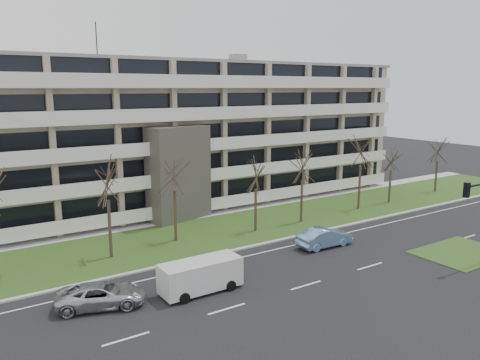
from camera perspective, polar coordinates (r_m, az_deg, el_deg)
ground at (r=31.19m, az=8.05°, el=-12.60°), size 160.00×160.00×0.00m
grass_verge at (r=41.17m, az=-3.99°, el=-6.49°), size 90.00×10.00×0.06m
curb at (r=37.10m, az=-0.18°, el=-8.43°), size 90.00×0.35×0.12m
sidewalk at (r=45.86m, az=-7.36°, el=-4.69°), size 90.00×2.00×0.08m
grass_median at (r=40.24m, az=25.38°, el=-8.01°), size 7.00×5.00×0.06m
lane_edge_line at (r=35.95m, az=1.14°, el=-9.19°), size 90.00×0.12×0.01m
apartment_building at (r=50.60m, az=-10.98°, el=5.43°), size 60.50×15.10×18.75m
silver_pickup at (r=29.06m, az=-16.58°, el=-13.30°), size 5.54×3.84×1.41m
blue_sedan at (r=38.23m, az=10.27°, el=-6.89°), size 4.77×1.81×1.55m
white_van at (r=29.74m, az=-4.70°, el=-11.23°), size 5.18×2.17×2.00m
tree_2 at (r=35.20m, az=-15.91°, el=0.34°), size 3.96×3.96×7.91m
tree_3 at (r=38.07m, az=-8.06°, el=1.15°), size 3.83×3.83×7.66m
tree_4 at (r=40.48m, az=1.94°, el=0.93°), size 3.42×3.42×6.84m
tree_5 at (r=43.63m, az=7.63°, el=1.99°), size 3.61×3.61×7.22m
tree_6 at (r=49.56m, az=14.58°, el=3.87°), size 4.18×4.18×8.37m
tree_7 at (r=53.51m, az=18.00°, el=2.70°), size 3.30×3.30×6.60m
tree_8 at (r=61.10m, az=23.03°, el=3.59°), size 3.46×3.46×6.92m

